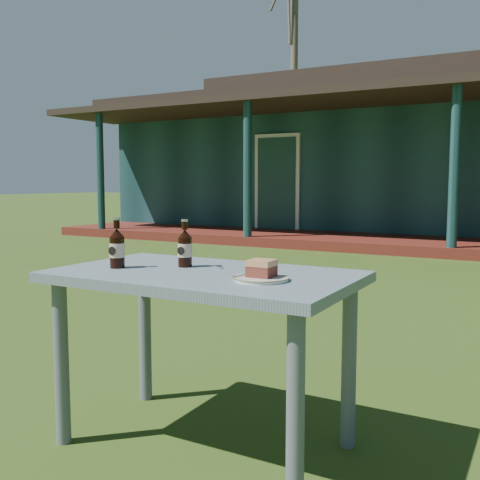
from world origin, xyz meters
The scene contains 9 objects.
ground centered at (0.00, 0.00, 0.00)m, with size 80.00×80.00×0.00m, color #334916.
tree_left centered at (-8.00, 17.50, 5.25)m, with size 0.28×0.28×10.50m, color brown.
cafe_table centered at (0.00, -1.60, 0.62)m, with size 1.20×0.70×0.72m.
plate centered at (0.29, -1.67, 0.73)m, with size 0.20×0.20×0.01m.
cake_slice centered at (0.29, -1.67, 0.77)m, with size 0.09×0.09×0.06m.
fork centered at (0.23, -1.68, 0.74)m, with size 0.01×0.14×0.00m, color silver.
cola_bottle_near centered at (-0.14, -1.53, 0.80)m, with size 0.06×0.06×0.20m.
cola_bottle_far centered at (-0.37, -1.69, 0.80)m, with size 0.06×0.06×0.21m.
bottle_cap centered at (0.01, -1.50, 0.72)m, with size 0.03×0.03×0.01m, color silver.
Camera 1 is at (1.20, -3.46, 1.08)m, focal length 42.00 mm.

